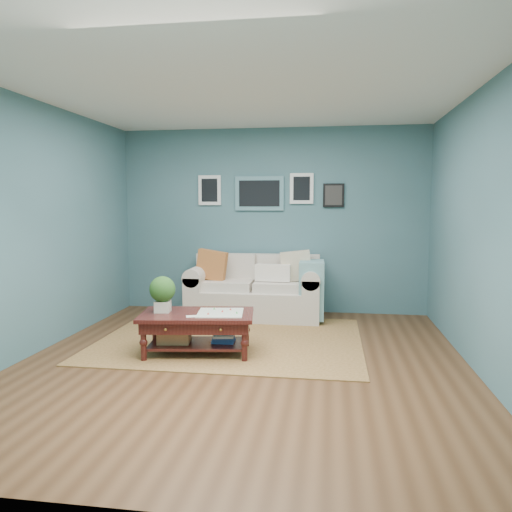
# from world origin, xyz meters

# --- Properties ---
(room_shell) EXTENTS (5.00, 5.02, 2.70)m
(room_shell) POSITION_xyz_m (-0.00, 0.06, 1.36)
(room_shell) COLOR brown
(room_shell) RESTS_ON ground
(area_rug) EXTENTS (3.03, 2.42, 0.01)m
(area_rug) POSITION_xyz_m (-0.28, 0.80, 0.01)
(area_rug) COLOR brown
(area_rug) RESTS_ON ground
(loveseat) EXTENTS (1.89, 0.86, 0.97)m
(loveseat) POSITION_xyz_m (-0.10, 2.03, 0.40)
(loveseat) COLOR beige
(loveseat) RESTS_ON ground
(coffee_table) EXTENTS (1.27, 0.85, 0.83)m
(coffee_table) POSITION_xyz_m (-0.59, 0.21, 0.37)
(coffee_table) COLOR black
(coffee_table) RESTS_ON ground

